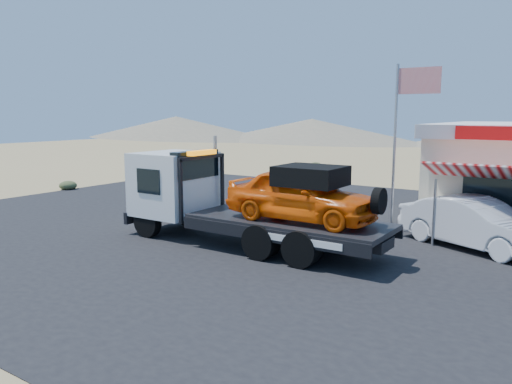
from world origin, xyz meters
The scene contains 7 objects.
ground centered at (0.00, 0.00, 0.00)m, with size 120.00×120.00×0.00m, color #9A8457.
asphalt_lot centered at (2.00, 3.00, 0.01)m, with size 32.00×24.00×0.02m, color black.
tow_truck centered at (1.30, -0.05, 1.64)m, with size 9.10×2.70×3.04m.
white_sedan centered at (7.70, 3.70, 0.83)m, with size 1.71×4.92×1.62m, color silver.
flagpole centered at (4.93, 4.50, 3.76)m, with size 1.55×0.10×6.00m.
desert_scrub centered at (-14.79, 7.56, 0.27)m, with size 27.59×30.79×0.63m.
distant_hills centered at (-9.77, 55.14, 1.89)m, with size 126.00×48.00×4.20m.
Camera 1 is at (10.56, -13.14, 4.31)m, focal length 35.00 mm.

